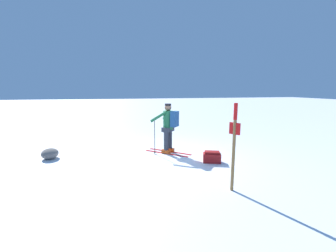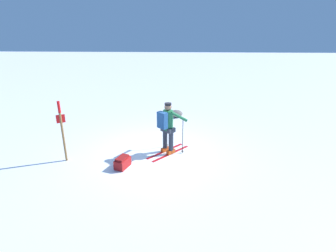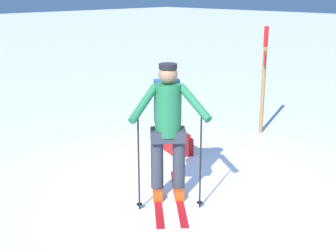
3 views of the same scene
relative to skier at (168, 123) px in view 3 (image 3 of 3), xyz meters
name	(u,v)px [view 3 (image 3 of 3)]	position (x,y,z in m)	size (l,w,h in m)	color
ground_plane	(188,189)	(-0.33, 0.04, -0.94)	(80.00, 80.00, 0.00)	white
skier	(168,123)	(0.00, 0.00, 0.00)	(1.31, 1.42, 1.64)	red
dropped_backpack	(178,143)	(-1.23, -1.01, -0.78)	(0.44, 0.57, 0.33)	maroon
trail_marker	(264,71)	(-3.01, -0.68, 0.16)	(0.22, 0.14, 1.84)	olive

